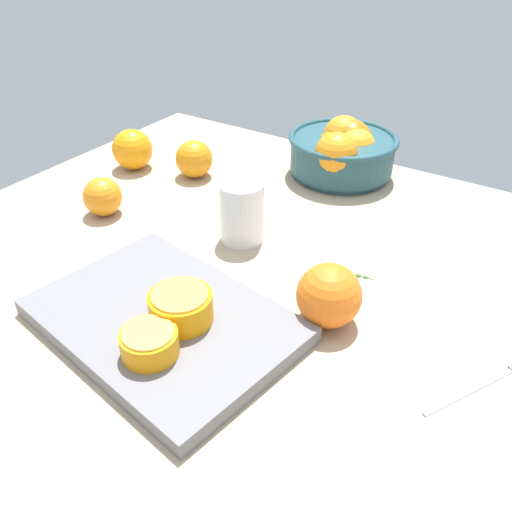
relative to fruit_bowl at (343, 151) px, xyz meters
The scene contains 12 objects.
ground_plane 39.72cm from the fruit_bowl, 78.21° to the right, with size 122.17×98.55×3.00cm, color tan.
fruit_bowl is the anchor object (origin of this frame).
juice_glass 31.82cm from the fruit_bowl, 95.38° to the right, with size 7.35×7.35×10.30cm.
cutting_board 56.03cm from the fruit_bowl, 89.05° to the right, with size 34.31×23.89×2.37cm, color slate.
orange_half_0 55.38cm from the fruit_bowl, 86.15° to the right, with size 8.26×8.26×4.17cm.
orange_half_1 62.31cm from the fruit_bowl, 85.77° to the right, with size 7.00×7.00×3.44cm.
loose_orange_0 30.14cm from the fruit_bowl, 145.70° to the right, with size 7.57×7.57×7.57cm, color orange.
loose_orange_1 43.53cm from the fruit_bowl, 151.35° to the right, with size 8.36×8.36×8.36cm, color orange.
loose_orange_2 47.86cm from the fruit_bowl, 126.88° to the right, with size 6.92×6.92×6.92cm, color orange.
loose_orange_3 46.55cm from the fruit_bowl, 66.57° to the right, with size 8.75×8.75×8.75cm, color orange.
spoon 57.77cm from the fruit_bowl, 45.62° to the right, with size 9.47×15.75×1.00cm.
herb_sprig_0 35.65cm from the fruit_bowl, 61.43° to the right, with size 6.58×1.48×0.88cm.
Camera 1 is at (32.57, -55.68, 47.89)cm, focal length 37.28 mm.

